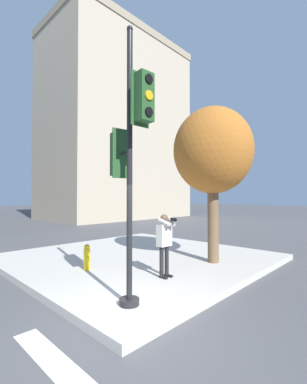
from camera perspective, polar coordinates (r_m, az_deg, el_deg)
ground_plane at (r=4.93m, az=-6.07°, el=-28.46°), size 160.00×160.00×0.00m
sidewalk_corner at (r=9.57m, az=-3.42°, el=-14.34°), size 8.00×8.00×0.18m
traffic_signal_pole at (r=5.12m, az=-5.19°, el=9.40°), size 0.51×1.22×5.48m
person_photographer at (r=6.83m, az=2.48°, el=-10.49°), size 0.50×0.53×1.64m
street_tree at (r=8.65m, az=13.03°, el=8.71°), size 2.55×2.55×5.01m
fire_hydrant at (r=7.84m, az=-14.58°, el=-13.84°), size 0.18×0.24×0.73m
building_right at (r=30.99m, az=-8.12°, el=13.56°), size 15.71×9.74×20.34m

